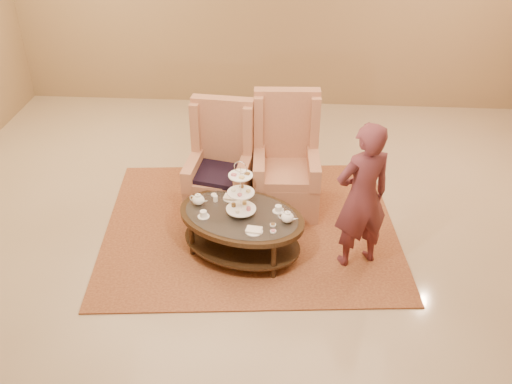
# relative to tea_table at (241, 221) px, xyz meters

# --- Properties ---
(ground) EXTENTS (8.00, 8.00, 0.00)m
(ground) POSITION_rel_tea_table_xyz_m (0.12, -0.02, -0.41)
(ground) COLOR #BDA98C
(ground) RESTS_ON ground
(ceiling) EXTENTS (8.00, 8.00, 0.02)m
(ceiling) POSITION_rel_tea_table_xyz_m (0.12, -0.02, -0.41)
(ceiling) COLOR white
(ceiling) RESTS_ON ground
(rug) EXTENTS (3.48, 2.99, 0.02)m
(rug) POSITION_rel_tea_table_xyz_m (0.06, 0.47, -0.40)
(rug) COLOR #A4683A
(rug) RESTS_ON ground
(tea_table) EXTENTS (1.57, 1.32, 1.12)m
(tea_table) POSITION_rel_tea_table_xyz_m (0.00, 0.00, 0.00)
(tea_table) COLOR black
(tea_table) RESTS_ON ground
(armchair_left) EXTENTS (0.77, 0.79, 1.31)m
(armchair_left) POSITION_rel_tea_table_xyz_m (-0.31, 0.86, 0.04)
(armchair_left) COLOR tan
(armchair_left) RESTS_ON ground
(armchair_right) EXTENTS (0.78, 0.80, 1.38)m
(armchair_right) POSITION_rel_tea_table_xyz_m (0.43, 0.99, 0.06)
(armchair_right) COLOR tan
(armchair_right) RESTS_ON ground
(person) EXTENTS (0.68, 0.58, 1.59)m
(person) POSITION_rel_tea_table_xyz_m (1.19, -0.06, 0.39)
(person) COLOR #59262C
(person) RESTS_ON ground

